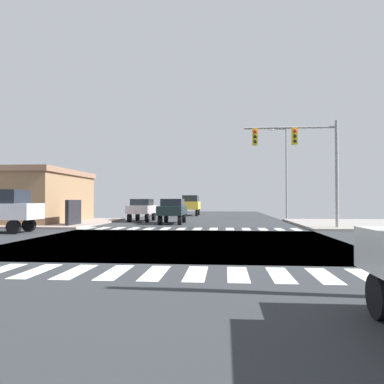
% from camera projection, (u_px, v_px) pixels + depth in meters
% --- Properties ---
extents(ground, '(90.00, 90.00, 0.05)m').
position_uv_depth(ground, '(180.00, 242.00, 16.68)').
color(ground, '#2C2F33').
extents(sidewalk_corner_ne, '(12.00, 12.00, 0.14)m').
position_uv_depth(sidewalk_corner_ne, '(380.00, 224.00, 27.53)').
color(sidewalk_corner_ne, gray).
rests_on(sidewalk_corner_ne, ground).
extents(sidewalk_corner_nw, '(12.00, 12.00, 0.14)m').
position_uv_depth(sidewalk_corner_nw, '(30.00, 222.00, 29.74)').
color(sidewalk_corner_nw, gray).
rests_on(sidewalk_corner_nw, ground).
extents(crosswalk_near, '(13.50, 2.00, 0.01)m').
position_uv_depth(crosswalk_near, '(135.00, 273.00, 9.43)').
color(crosswalk_near, silver).
rests_on(crosswalk_near, ground).
extents(crosswalk_far, '(13.50, 2.00, 0.01)m').
position_uv_depth(crosswalk_far, '(189.00, 229.00, 23.97)').
color(crosswalk_far, silver).
rests_on(crosswalk_far, ground).
extents(traffic_signal_mast, '(5.70, 0.55, 6.65)m').
position_uv_depth(traffic_signal_mast, '(301.00, 150.00, 23.67)').
color(traffic_signal_mast, gray).
rests_on(traffic_signal_mast, ground).
extents(street_lamp, '(1.78, 0.32, 8.67)m').
position_uv_depth(street_lamp, '(284.00, 165.00, 36.80)').
color(street_lamp, gray).
rests_on(street_lamp, ground).
extents(sedan_nearside_1, '(1.80, 4.30, 1.88)m').
position_uv_depth(sedan_nearside_1, '(142.00, 208.00, 32.47)').
color(sedan_nearside_1, black).
rests_on(sedan_nearside_1, ground).
extents(sedan_farside_2, '(1.80, 4.30, 1.88)m').
position_uv_depth(sedan_farside_2, '(173.00, 209.00, 29.25)').
color(sedan_farside_2, black).
rests_on(sedan_farside_2, ground).
extents(suv_queued_2, '(1.96, 4.60, 2.34)m').
position_uv_depth(suv_queued_2, '(191.00, 204.00, 44.92)').
color(suv_queued_2, black).
rests_on(suv_queued_2, ground).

